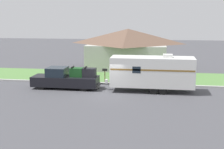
# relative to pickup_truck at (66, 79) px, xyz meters

# --- Properties ---
(ground_plane) EXTENTS (120.00, 120.00, 0.00)m
(ground_plane) POSITION_rel_pickup_truck_xyz_m (4.16, -1.43, -0.88)
(ground_plane) COLOR #47474C
(curb_strip) EXTENTS (80.00, 0.30, 0.14)m
(curb_strip) POSITION_rel_pickup_truck_xyz_m (4.16, 2.32, -0.81)
(curb_strip) COLOR #ADADA8
(curb_strip) RESTS_ON ground_plane
(lawn_strip) EXTENTS (80.00, 7.00, 0.03)m
(lawn_strip) POSITION_rel_pickup_truck_xyz_m (4.16, 5.97, -0.87)
(lawn_strip) COLOR #568442
(lawn_strip) RESTS_ON ground_plane
(house_across_street) EXTENTS (10.25, 8.57, 4.91)m
(house_across_street) POSITION_rel_pickup_truck_xyz_m (4.42, 12.31, 1.66)
(house_across_street) COLOR #B2B2A8
(house_across_street) RESTS_ON ground_plane
(pickup_truck) EXTENTS (6.13, 2.00, 2.03)m
(pickup_truck) POSITION_rel_pickup_truck_xyz_m (0.00, 0.00, 0.00)
(pickup_truck) COLOR black
(pickup_truck) RESTS_ON ground_plane
(travel_trailer) EXTENTS (8.17, 2.32, 3.31)m
(travel_trailer) POSITION_rel_pickup_truck_xyz_m (7.80, -0.00, 0.86)
(travel_trailer) COLOR black
(travel_trailer) RESTS_ON ground_plane
(mailbox) EXTENTS (0.48, 0.20, 1.41)m
(mailbox) POSITION_rel_pickup_truck_xyz_m (3.11, 2.88, 0.20)
(mailbox) COLOR brown
(mailbox) RESTS_ON ground_plane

